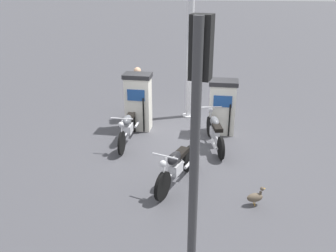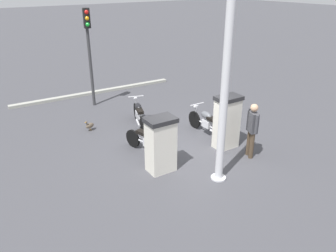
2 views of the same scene
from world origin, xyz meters
name	(u,v)px [view 1 (image 1 of 2)]	position (x,y,z in m)	size (l,w,h in m)	color
ground_plane	(178,138)	(0.00, 0.00, 0.00)	(120.00, 120.00, 0.00)	#424247
fuel_pump_near	(138,102)	(-0.55, -1.21, 0.85)	(0.60, 0.80, 1.67)	silver
fuel_pump_far	(222,107)	(-0.55, 1.21, 0.79)	(0.65, 0.81, 1.56)	silver
motorcycle_near_pump	(128,126)	(0.43, -1.30, 0.47)	(2.10, 0.56, 0.94)	black
motorcycle_far_pump	(215,131)	(0.38, 1.01, 0.44)	(1.93, 0.64, 0.92)	black
motorcycle_extra	(176,166)	(2.41, 0.18, 0.45)	(1.84, 0.85, 0.94)	black
attendant_person	(138,90)	(-1.40, -1.38, 0.95)	(0.56, 0.33, 1.65)	#473828
wandering_duck	(255,197)	(3.01, 1.80, 0.19)	(0.26, 0.39, 0.40)	brown
roadside_traffic_light	(197,123)	(5.23, 0.67, 2.62)	(0.40, 0.28, 3.85)	#38383A
canopy_support_pole	(190,48)	(-1.76, 0.19, 2.18)	(0.40, 0.40, 4.52)	silver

